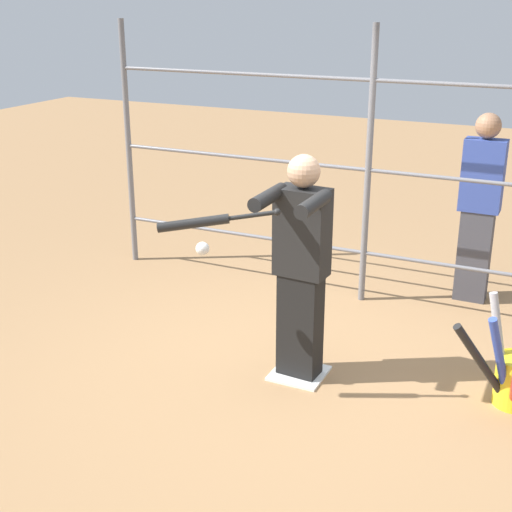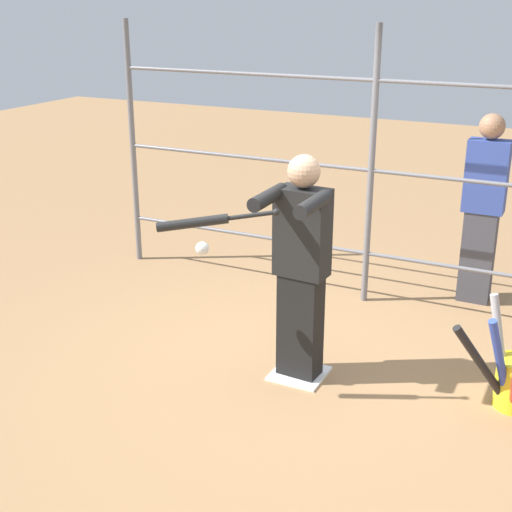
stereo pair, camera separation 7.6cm
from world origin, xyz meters
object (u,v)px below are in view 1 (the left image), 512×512
(baseball_bat_swinging, at_px, (204,222))
(bystander_behind_fence, at_px, (479,206))
(batter, at_px, (301,262))
(bat_bucket, at_px, (512,376))
(softball_in_flight, at_px, (202,249))

(baseball_bat_swinging, bearing_deg, bystander_behind_fence, -116.91)
(batter, height_order, bystander_behind_fence, bystander_behind_fence)
(baseball_bat_swinging, bearing_deg, bat_bucket, -155.89)
(batter, bearing_deg, softball_in_flight, 39.02)
(bystander_behind_fence, bearing_deg, baseball_bat_swinging, 63.09)
(bat_bucket, relative_size, bystander_behind_fence, 0.46)
(baseball_bat_swinging, distance_m, bat_bucket, 2.42)
(batter, height_order, baseball_bat_swinging, batter)
(batter, xyz_separation_m, softball_in_flight, (0.56, 0.45, 0.17))
(softball_in_flight, bearing_deg, baseball_bat_swinging, 123.33)
(batter, xyz_separation_m, bystander_behind_fence, (-0.94, -2.08, -0.00))
(baseball_bat_swinging, relative_size, softball_in_flight, 7.90)
(baseball_bat_swinging, bearing_deg, softball_in_flight, -56.67)
(batter, bearing_deg, baseball_bat_swinging, 55.46)
(bystander_behind_fence, bearing_deg, softball_in_flight, 59.37)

